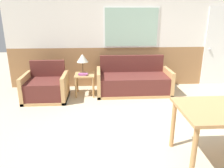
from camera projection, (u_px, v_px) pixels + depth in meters
The scene contains 8 objects.
ground_plane at pixel (183, 136), 3.48m from camera, with size 16.00×16.00×0.00m, color beige.
wall_back at pixel (149, 34), 5.55m from camera, with size 7.20×0.09×2.70m.
couch at pixel (133, 82), 5.29m from camera, with size 1.75×0.83×0.86m.
armchair at pixel (46, 88), 4.90m from camera, with size 0.94×0.80×0.83m.
side_table at pixel (85, 78), 5.12m from camera, with size 0.45×0.45×0.51m.
table_lamp at pixel (82, 59), 5.05m from camera, with size 0.27×0.27×0.46m.
book_stack at pixel (83, 74), 5.00m from camera, with size 0.22×0.14×0.04m.
entry_door at pixel (220, 47), 5.72m from camera, with size 0.83×0.09×2.02m.
Camera 1 is at (-1.32, -2.97, 1.88)m, focal length 35.00 mm.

